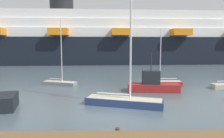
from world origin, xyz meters
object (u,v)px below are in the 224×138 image
at_px(fishing_boat_0, 153,85).
at_px(cruise_ship, 142,40).
at_px(sailboat_2, 163,83).
at_px(sailboat_3, 60,82).
at_px(sailboat_0, 124,99).

relative_size(fishing_boat_0, cruise_ship, 0.05).
bearing_deg(sailboat_2, cruise_ship, -93.66).
bearing_deg(sailboat_2, fishing_boat_0, 60.40).
bearing_deg(sailboat_3, sailboat_2, 15.62).
xyz_separation_m(sailboat_0, sailboat_3, (-7.54, 9.35, -0.23)).
bearing_deg(sailboat_0, sailboat_3, 145.75).
distance_m(sailboat_3, fishing_boat_0, 11.81).
height_order(sailboat_0, sailboat_3, sailboat_0).
relative_size(sailboat_0, cruise_ship, 0.10).
bearing_deg(fishing_boat_0, sailboat_2, -117.22).
bearing_deg(sailboat_3, sailboat_0, -32.53).
xyz_separation_m(sailboat_3, cruise_ship, (16.04, 33.82, 5.93)).
bearing_deg(fishing_boat_0, cruise_ship, -93.84).
distance_m(sailboat_2, fishing_boat_0, 3.92).
bearing_deg(cruise_ship, sailboat_3, -117.93).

